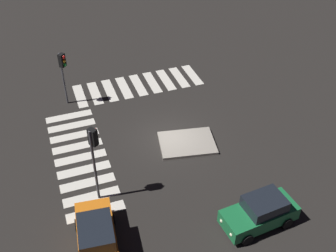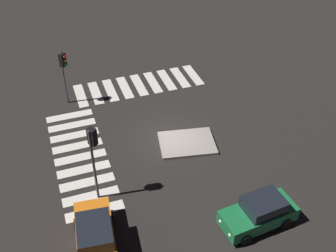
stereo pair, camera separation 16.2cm
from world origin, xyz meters
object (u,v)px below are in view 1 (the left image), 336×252
object	(u,v)px
traffic_island	(187,143)
car_orange	(97,236)
traffic_light_east	(63,67)
traffic_light_north	(94,148)
car_green	(260,212)

from	to	relation	value
traffic_island	car_orange	xyz separation A→B (m)	(7.10, 5.91, 0.82)
traffic_island	car_orange	size ratio (longest dim) A/B	0.90
traffic_island	traffic_light_east	bearing A→B (deg)	-48.20
traffic_island	car_orange	bearing A→B (deg)	39.79
traffic_island	traffic_light_north	xyz separation A→B (m)	(6.25, 2.58, 3.52)
car_orange	car_green	xyz separation A→B (m)	(-8.24, 1.30, -0.06)
traffic_island	traffic_light_east	xyz separation A→B (m)	(6.47, -7.24, 3.00)
traffic_light_east	traffic_island	bearing A→B (deg)	0.33
car_orange	car_green	world-z (taller)	car_orange
car_orange	car_green	bearing A→B (deg)	-93.02
traffic_island	traffic_light_east	world-z (taller)	traffic_light_east
car_orange	traffic_light_north	size ratio (longest dim) A/B	0.92
traffic_island	traffic_light_north	bearing A→B (deg)	22.39
car_orange	traffic_light_east	size ratio (longest dim) A/B	1.08
traffic_island	car_green	size ratio (longest dim) A/B	0.97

